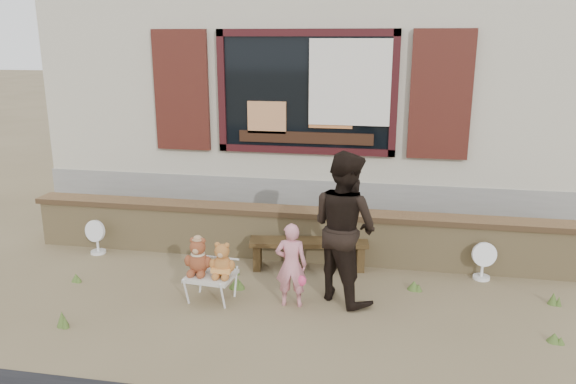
% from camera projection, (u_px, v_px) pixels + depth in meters
% --- Properties ---
extents(ground, '(80.00, 80.00, 0.00)m').
position_uv_depth(ground, '(278.00, 290.00, 6.41)').
color(ground, brown).
rests_on(ground, ground).
extents(shopfront, '(8.04, 5.13, 4.00)m').
position_uv_depth(shopfront, '(327.00, 83.00, 10.13)').
color(shopfront, '#ACA48B').
rests_on(shopfront, ground).
extents(brick_wall, '(7.10, 0.36, 0.67)m').
position_uv_depth(brick_wall, '(294.00, 233.00, 7.27)').
color(brick_wall, tan).
rests_on(brick_wall, ground).
extents(bench, '(1.49, 0.53, 0.37)m').
position_uv_depth(bench, '(309.00, 248.00, 6.94)').
color(bench, '#372713').
rests_on(bench, ground).
extents(folding_chair, '(0.53, 0.48, 0.30)m').
position_uv_depth(folding_chair, '(211.00, 277.00, 6.09)').
color(folding_chair, beige).
rests_on(folding_chair, ground).
extents(teddy_bear_left, '(0.33, 0.29, 0.42)m').
position_uv_depth(teddy_bear_left, '(198.00, 255.00, 6.07)').
color(teddy_bear_left, brown).
rests_on(teddy_bear_left, folding_chair).
extents(teddy_bear_right, '(0.31, 0.27, 0.39)m').
position_uv_depth(teddy_bear_right, '(222.00, 259.00, 6.00)').
color(teddy_bear_right, '#955B29').
rests_on(teddy_bear_right, folding_chair).
extents(child, '(0.35, 0.24, 0.93)m').
position_uv_depth(child, '(291.00, 265.00, 5.93)').
color(child, pink).
rests_on(child, ground).
extents(adult, '(1.02, 1.00, 1.66)m').
position_uv_depth(adult, '(344.00, 227.00, 6.00)').
color(adult, black).
rests_on(adult, ground).
extents(fan_left, '(0.30, 0.20, 0.47)m').
position_uv_depth(fan_left, '(97.00, 237.00, 7.44)').
color(fan_left, white).
rests_on(fan_left, ground).
extents(fan_right, '(0.30, 0.20, 0.47)m').
position_uv_depth(fan_right, '(483.00, 261.00, 6.64)').
color(fan_right, white).
rests_on(fan_right, ground).
extents(grass_tufts, '(5.51, 1.74, 0.16)m').
position_uv_depth(grass_tufts, '(306.00, 296.00, 6.13)').
color(grass_tufts, '#486428').
rests_on(grass_tufts, ground).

